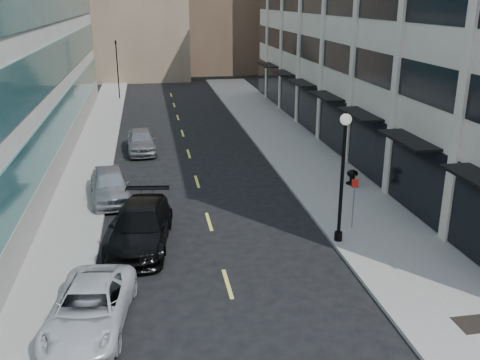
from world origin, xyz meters
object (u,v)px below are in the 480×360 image
object	(u,v)px
car_white_van	(90,308)
car_silver_sedan	(110,185)
lamppost	(343,167)
sign_post	(354,195)
traffic_signal	(116,44)
car_black_pickup	(140,226)
urn_planter	(352,176)
car_grey_sedan	(141,141)

from	to	relation	value
car_white_van	car_silver_sedan	distance (m)	11.82
lamppost	sign_post	xyz separation A→B (m)	(1.10, 1.21, -1.77)
traffic_signal	car_black_pickup	bearing A→B (deg)	-86.35
sign_post	urn_planter	xyz separation A→B (m)	(2.20, 5.72, -1.09)
car_black_pickup	car_silver_sedan	bearing A→B (deg)	112.86
car_white_van	sign_post	distance (m)	12.68
car_silver_sedan	car_grey_sedan	bearing A→B (deg)	73.90
car_silver_sedan	sign_post	distance (m)	12.72
lamppost	car_white_van	bearing A→B (deg)	-155.28
car_grey_sedan	sign_post	bearing A→B (deg)	-61.02
traffic_signal	car_white_van	bearing A→B (deg)	-89.05
car_grey_sedan	sign_post	xyz separation A→B (m)	(9.60, -15.14, 0.94)
car_black_pickup	car_silver_sedan	distance (m)	6.07
traffic_signal	urn_planter	size ratio (longest dim) A/B	8.02
car_white_van	lamppost	xyz separation A→B (m)	(10.10, 4.65, 2.81)
car_white_van	lamppost	world-z (taller)	lamppost
car_black_pickup	urn_planter	bearing A→B (deg)	33.06
lamppost	urn_planter	size ratio (longest dim) A/B	6.62
car_grey_sedan	lamppost	world-z (taller)	lamppost
car_black_pickup	lamppost	world-z (taller)	lamppost
car_silver_sedan	lamppost	size ratio (longest dim) A/B	0.86
lamppost	sign_post	bearing A→B (deg)	47.76
car_white_van	urn_planter	world-z (taller)	car_white_van
car_white_van	car_black_pickup	world-z (taller)	car_black_pickup
traffic_signal	lamppost	world-z (taller)	traffic_signal
lamppost	urn_planter	bearing A→B (deg)	64.53
car_silver_sedan	car_grey_sedan	size ratio (longest dim) A/B	1.03
car_grey_sedan	lamppost	size ratio (longest dim) A/B	0.84
urn_planter	lamppost	bearing A→B (deg)	-115.47
traffic_signal	urn_planter	world-z (taller)	traffic_signal
urn_planter	sign_post	bearing A→B (deg)	-111.05
car_grey_sedan	sign_post	size ratio (longest dim) A/B	1.91
traffic_signal	car_white_van	xyz separation A→B (m)	(0.70, -42.00, -5.00)
sign_post	car_silver_sedan	bearing A→B (deg)	169.00
car_white_van	car_black_pickup	xyz separation A→B (m)	(1.60, 5.96, 0.16)
traffic_signal	car_silver_sedan	distance (m)	30.58
car_white_van	car_silver_sedan	size ratio (longest dim) A/B	1.04
car_black_pickup	car_silver_sedan	xyz separation A→B (m)	(-1.60, 5.86, -0.03)
car_black_pickup	car_white_van	bearing A→B (deg)	-97.45
car_silver_sedan	urn_planter	distance (m)	13.40
sign_post	urn_planter	bearing A→B (deg)	85.94
traffic_signal	car_grey_sedan	distance (m)	21.69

